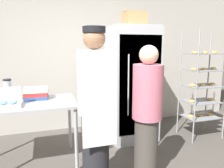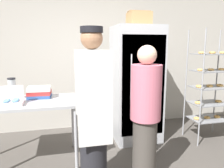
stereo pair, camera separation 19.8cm
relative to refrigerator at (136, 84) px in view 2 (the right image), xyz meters
name	(u,v)px [view 2 (the right image)]	position (x,y,z in m)	size (l,w,h in m)	color
back_wall	(94,48)	(-0.58, 0.80, 0.59)	(6.40, 0.12, 3.07)	#B7B2A8
refrigerator	(136,84)	(0.00, 0.00, 0.00)	(0.74, 0.73, 1.89)	#ADAFB5
baking_rack	(210,86)	(1.17, -0.32, -0.03)	(0.63, 0.46, 1.83)	#93969B
prep_counter	(32,108)	(-1.61, -0.43, -0.17)	(1.18, 0.75, 0.86)	#ADAFB5
donut_box	(11,102)	(-1.81, -0.60, -0.04)	(0.28, 0.19, 0.23)	silver
blender_pitcher	(12,90)	(-1.85, -0.30, 0.05)	(0.13, 0.13, 0.29)	#99999E
binder_stack	(39,92)	(-1.51, -0.27, 0.00)	(0.32, 0.26, 0.16)	#2D5193
cardboard_storage_box	(139,19)	(0.05, 0.06, 1.05)	(0.35, 0.32, 0.23)	#A87F51
person_baker	(93,107)	(-0.89, -1.10, -0.02)	(0.38, 0.39, 1.77)	#232328
person_customer	(145,116)	(-0.31, -1.20, -0.13)	(0.34, 0.34, 1.58)	#47423D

